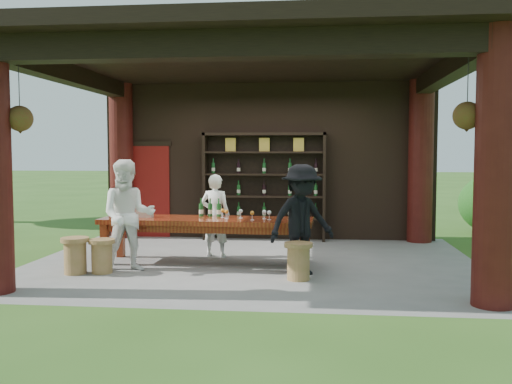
# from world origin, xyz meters

# --- Properties ---
(ground) EXTENTS (90.00, 90.00, 0.00)m
(ground) POSITION_xyz_m (0.00, 0.00, 0.00)
(ground) COLOR #2D5119
(ground) RESTS_ON ground
(pavilion) EXTENTS (7.50, 6.00, 3.60)m
(pavilion) POSITION_xyz_m (-0.01, 0.43, 2.13)
(pavilion) COLOR slate
(pavilion) RESTS_ON ground
(wine_shelf) EXTENTS (2.55, 0.39, 2.24)m
(wine_shelf) POSITION_xyz_m (-0.05, 2.45, 1.13)
(wine_shelf) COLOR black
(wine_shelf) RESTS_ON ground
(tasting_table) EXTENTS (3.52, 1.01, 0.75)m
(tasting_table) POSITION_xyz_m (-0.76, -0.17, 0.63)
(tasting_table) COLOR #631B0E
(tasting_table) RESTS_ON ground
(stool_near_left) EXTENTS (0.40, 0.40, 0.52)m
(stool_near_left) POSITION_xyz_m (-2.20, -1.11, 0.28)
(stool_near_left) COLOR olive
(stool_near_left) RESTS_ON ground
(stool_near_right) EXTENTS (0.41, 0.41, 0.54)m
(stool_near_right) POSITION_xyz_m (0.79, -1.25, 0.29)
(stool_near_right) COLOR olive
(stool_near_right) RESTS_ON ground
(stool_far_left) EXTENTS (0.42, 0.42, 0.55)m
(stool_far_left) POSITION_xyz_m (-2.58, -1.20, 0.29)
(stool_far_left) COLOR olive
(stool_far_left) RESTS_ON ground
(host) EXTENTS (0.58, 0.42, 1.46)m
(host) POSITION_xyz_m (-0.73, 0.45, 0.73)
(host) COLOR white
(host) RESTS_ON ground
(guest_woman) EXTENTS (0.99, 0.87, 1.73)m
(guest_woman) POSITION_xyz_m (-1.85, -0.89, 0.86)
(guest_woman) COLOR white
(guest_woman) RESTS_ON ground
(guest_man) EXTENTS (1.23, 1.10, 1.66)m
(guest_man) POSITION_xyz_m (0.82, -0.89, 0.83)
(guest_man) COLOR black
(guest_man) RESTS_ON ground
(table_bottles) EXTENTS (0.39, 0.09, 0.31)m
(table_bottles) POSITION_xyz_m (-0.75, 0.10, 0.90)
(table_bottles) COLOR #194C1E
(table_bottles) RESTS_ON tasting_table
(table_glasses) EXTENTS (0.86, 0.36, 0.15)m
(table_glasses) POSITION_xyz_m (-0.11, -0.18, 0.82)
(table_glasses) COLOR silver
(table_glasses) RESTS_ON tasting_table
(napkin_basket) EXTENTS (0.27, 0.19, 0.14)m
(napkin_basket) POSITION_xyz_m (-1.82, -0.12, 0.82)
(napkin_basket) COLOR #BF6672
(napkin_basket) RESTS_ON tasting_table
(shrubs) EXTENTS (18.80, 9.06, 1.36)m
(shrubs) POSITION_xyz_m (2.30, 0.96, 0.53)
(shrubs) COLOR #194C14
(shrubs) RESTS_ON ground
(trees) EXTENTS (21.57, 9.55, 4.80)m
(trees) POSITION_xyz_m (3.29, 2.19, 3.37)
(trees) COLOR #3F2819
(trees) RESTS_ON ground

